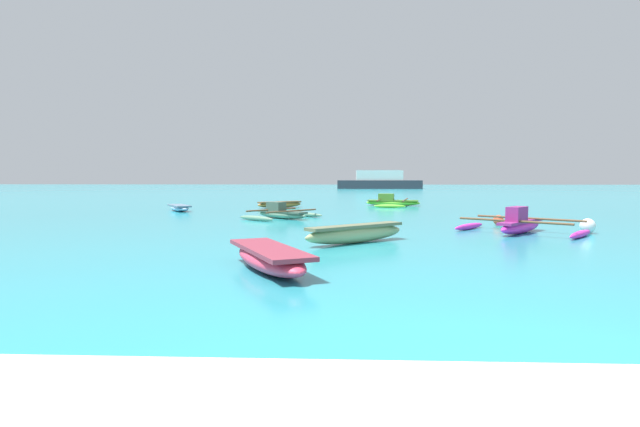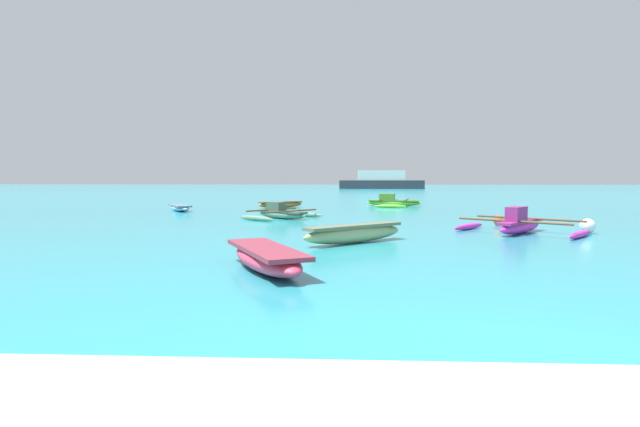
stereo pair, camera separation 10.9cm
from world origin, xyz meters
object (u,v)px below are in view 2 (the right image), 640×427
at_px(moored_boat_3, 354,233).
at_px(moored_boat_6, 266,257).
at_px(moored_boat_5, 280,204).
at_px(moored_boat_2, 393,202).
at_px(mooring_buoy_2, 587,226).
at_px(moored_boat_0, 180,208).
at_px(mooring_buoy_1, 498,220).
at_px(distant_ferry, 381,181).
at_px(moored_boat_1, 520,225).
at_px(moored_boat_4, 281,213).

xyz_separation_m(moored_boat_3, moored_boat_6, (-1.72, -4.03, -0.02)).
distance_m(moored_boat_5, moored_boat_6, 19.45).
bearing_deg(moored_boat_5, moored_boat_2, -15.71).
bearing_deg(mooring_buoy_2, moored_boat_0, 149.08).
bearing_deg(moored_boat_0, mooring_buoy_2, 27.62).
bearing_deg(moored_boat_2, mooring_buoy_1, -67.05).
xyz_separation_m(moored_boat_3, distant_ferry, (5.40, 64.54, 0.89)).
relative_size(moored_boat_1, mooring_buoy_2, 8.75).
height_order(moored_boat_0, moored_boat_6, moored_boat_6).
relative_size(moored_boat_0, moored_boat_3, 0.86).
relative_size(moored_boat_1, distant_ferry, 0.32).
xyz_separation_m(moored_boat_2, mooring_buoy_1, (2.63, -12.41, -0.06)).
distance_m(moored_boat_4, mooring_buoy_2, 11.47).
relative_size(moored_boat_1, moored_boat_5, 1.56).
height_order(moored_boat_0, moored_boat_4, moored_boat_4).
distance_m(moored_boat_1, mooring_buoy_1, 2.64).
xyz_separation_m(moored_boat_2, moored_boat_6, (-4.42, -21.59, -0.01)).
distance_m(moored_boat_1, mooring_buoy_2, 2.08).
height_order(moored_boat_2, mooring_buoy_1, moored_boat_2).
relative_size(moored_boat_4, mooring_buoy_1, 9.73).
distance_m(moored_boat_1, moored_boat_3, 5.77).
height_order(moored_boat_6, mooring_buoy_1, moored_boat_6).
distance_m(moored_boat_2, mooring_buoy_1, 12.68).
bearing_deg(moored_boat_3, moored_boat_5, 63.66).
bearing_deg(moored_boat_4, moored_boat_1, 7.32).
relative_size(moored_boat_3, moored_boat_5, 1.09).
distance_m(moored_boat_1, moored_boat_5, 15.71).
xyz_separation_m(moored_boat_0, distant_ferry, (14.19, 52.33, 0.98)).
bearing_deg(moored_boat_1, mooring_buoy_1, 36.17).
bearing_deg(moored_boat_6, distant_ferry, 148.17).
relative_size(moored_boat_4, moored_boat_5, 1.39).
distance_m(moored_boat_4, moored_boat_5, 7.59).
height_order(moored_boat_4, distant_ferry, distant_ferry).
height_order(moored_boat_3, moored_boat_5, moored_boat_3).
relative_size(moored_boat_1, moored_boat_3, 1.43).
height_order(moored_boat_3, moored_boat_6, moored_boat_3).
bearing_deg(moored_boat_0, moored_boat_5, 91.12).
bearing_deg(mooring_buoy_2, moored_boat_6, -143.72).
xyz_separation_m(moored_boat_4, moored_boat_5, (-1.00, 7.53, -0.02)).
height_order(moored_boat_2, moored_boat_4, moored_boat_2).
distance_m(moored_boat_4, moored_boat_6, 11.86).
distance_m(moored_boat_1, moored_boat_4, 9.69).
xyz_separation_m(moored_boat_0, moored_boat_6, (7.07, -16.23, 0.06)).
distance_m(moored_boat_1, moored_boat_6, 9.53).
height_order(moored_boat_3, distant_ferry, distant_ferry).
relative_size(moored_boat_5, mooring_buoy_2, 5.60).
relative_size(moored_boat_0, moored_boat_2, 0.52).
relative_size(moored_boat_6, mooring_buoy_1, 8.53).
bearing_deg(mooring_buoy_1, moored_boat_2, 101.98).
distance_m(mooring_buoy_2, distant_ferry, 61.99).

